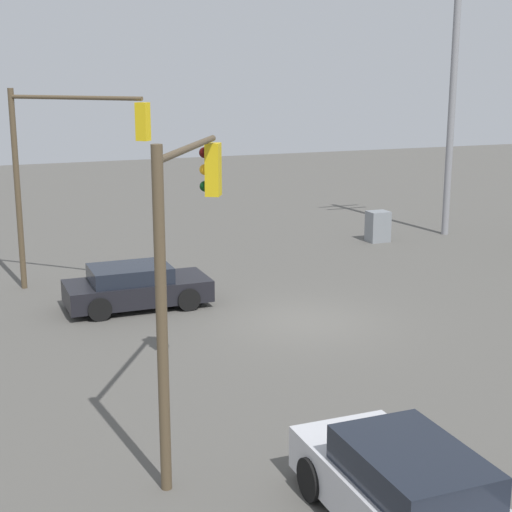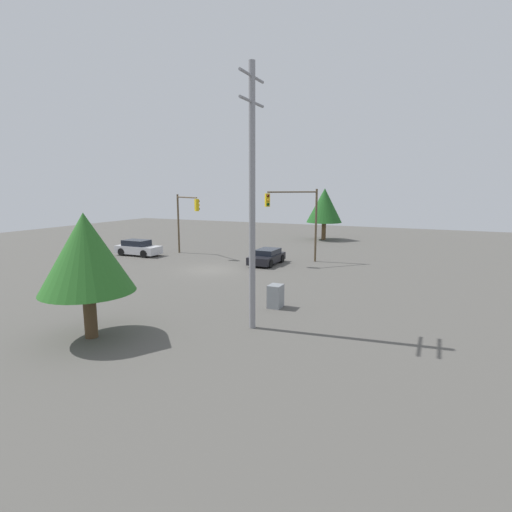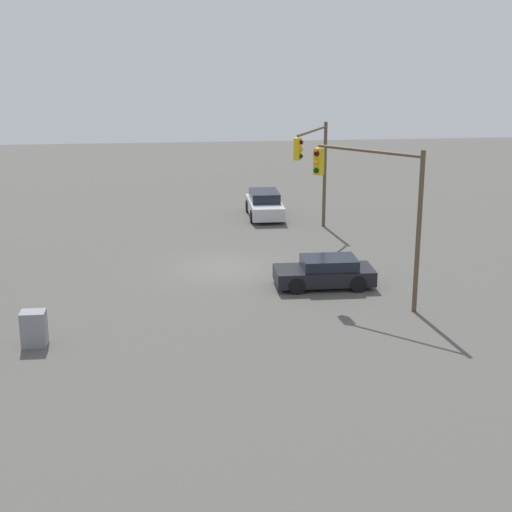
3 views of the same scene
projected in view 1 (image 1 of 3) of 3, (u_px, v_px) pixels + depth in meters
name	position (u px, v px, depth m)	size (l,w,h in m)	color
ground_plane	(305.00, 322.00, 21.29)	(80.00, 80.00, 0.00)	#54514C
sedan_dark	(136.00, 287.00, 22.46)	(4.07, 1.94, 1.24)	black
sedan_silver	(405.00, 492.00, 11.41)	(1.90, 4.25, 1.44)	silver
traffic_signal_main	(66.00, 154.00, 22.90)	(3.54, 3.41, 6.14)	brown
traffic_signal_cross	(186.00, 235.00, 13.60)	(2.32, 3.76, 5.62)	brown
utility_pole_tall	(453.00, 88.00, 31.17)	(2.20, 0.28, 11.33)	gray
electrical_cabinet	(378.00, 226.00, 31.05)	(0.82, 0.68, 1.22)	gray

